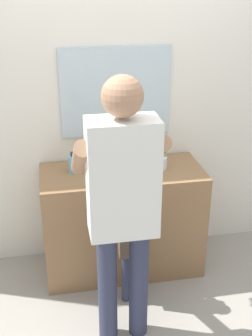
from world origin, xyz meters
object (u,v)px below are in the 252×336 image
at_px(soap_bottle, 72,164).
at_px(adult_parent, 122,194).
at_px(toothbrush_cup, 162,163).
at_px(child_toddler, 133,239).

relative_size(soap_bottle, adult_parent, 0.09).
distance_m(toothbrush_cup, child_toddler, 0.63).
distance_m(toothbrush_cup, soap_bottle, 0.67).
xyz_separation_m(toothbrush_cup, soap_bottle, (-0.67, 0.06, 0.02)).
bearing_deg(child_toddler, adult_parent, -111.96).
height_order(toothbrush_cup, child_toddler, toothbrush_cup).
height_order(soap_bottle, adult_parent, adult_parent).
bearing_deg(soap_bottle, child_toddler, -50.59).
distance_m(child_toddler, adult_parent, 0.62).
relative_size(toothbrush_cup, soap_bottle, 1.25).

